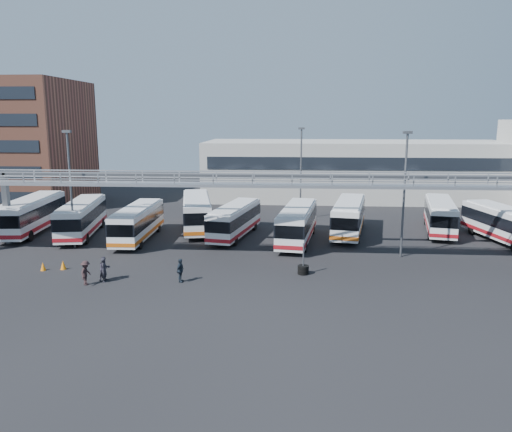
# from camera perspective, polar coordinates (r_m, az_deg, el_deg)

# --- Properties ---
(ground) EXTENTS (140.00, 140.00, 0.00)m
(ground) POSITION_cam_1_polar(r_m,az_deg,el_deg) (35.27, -0.93, -7.40)
(ground) COLOR black
(ground) RESTS_ON ground
(gantry) EXTENTS (51.40, 5.15, 7.10)m
(gantry) POSITION_cam_1_polar(r_m,az_deg,el_deg) (39.70, -0.22, 2.88)
(gantry) COLOR #999BA1
(gantry) RESTS_ON ground
(apartment_building) EXTENTS (18.00, 15.00, 16.00)m
(apartment_building) POSITION_cam_1_polar(r_m,az_deg,el_deg) (73.36, -26.42, 7.48)
(apartment_building) COLOR brown
(apartment_building) RESTS_ON ground
(warehouse) EXTENTS (42.00, 14.00, 8.00)m
(warehouse) POSITION_cam_1_polar(r_m,az_deg,el_deg) (72.24, 11.29, 5.20)
(warehouse) COLOR #9E9E99
(warehouse) RESTS_ON ground
(light_pole_left) EXTENTS (0.70, 0.35, 10.21)m
(light_pole_left) POSITION_cam_1_polar(r_m,az_deg,el_deg) (45.77, -20.45, 3.55)
(light_pole_left) COLOR #4C4F54
(light_pole_left) RESTS_ON ground
(light_pole_mid) EXTENTS (0.70, 0.35, 10.21)m
(light_pole_mid) POSITION_cam_1_polar(r_m,az_deg,el_deg) (41.68, 16.61, 3.11)
(light_pole_mid) COLOR #4C4F54
(light_pole_mid) RESTS_ON ground
(light_pole_back) EXTENTS (0.70, 0.35, 10.21)m
(light_pole_back) POSITION_cam_1_polar(r_m,az_deg,el_deg) (55.59, 5.16, 5.43)
(light_pole_back) COLOR #4C4F54
(light_pole_back) RESTS_ON ground
(bus_0) EXTENTS (3.76, 11.69, 3.49)m
(bus_0) POSITION_cam_1_polar(r_m,az_deg,el_deg) (54.02, -24.24, 0.25)
(bus_0) COLOR silver
(bus_0) RESTS_ON ground
(bus_1) EXTENTS (4.34, 11.21, 3.32)m
(bus_1) POSITION_cam_1_polar(r_m,az_deg,el_deg) (50.96, -19.29, -0.09)
(bus_1) COLOR silver
(bus_1) RESTS_ON ground
(bus_2) EXTENTS (2.65, 10.51, 3.18)m
(bus_2) POSITION_cam_1_polar(r_m,az_deg,el_deg) (47.66, -13.36, -0.61)
(bus_2) COLOR silver
(bus_2) RESTS_ON ground
(bus_3) EXTENTS (4.89, 11.64, 3.45)m
(bus_3) POSITION_cam_1_polar(r_m,az_deg,el_deg) (51.00, -6.80, 0.55)
(bus_3) COLOR silver
(bus_3) RESTS_ON ground
(bus_4) EXTENTS (4.30, 10.45, 3.09)m
(bus_4) POSITION_cam_1_polar(r_m,az_deg,el_deg) (47.66, -2.42, -0.37)
(bus_4) COLOR silver
(bus_4) RESTS_ON ground
(bus_5) EXTENTS (3.99, 11.19, 3.32)m
(bus_5) POSITION_cam_1_polar(r_m,az_deg,el_deg) (45.73, 4.75, -0.73)
(bus_5) COLOR silver
(bus_5) RESTS_ON ground
(bus_6) EXTENTS (4.50, 11.24, 3.33)m
(bus_6) POSITION_cam_1_polar(r_m,az_deg,el_deg) (49.44, 10.57, 0.02)
(bus_6) COLOR silver
(bus_6) RESTS_ON ground
(bus_8) EXTENTS (4.56, 10.89, 3.22)m
(bus_8) POSITION_cam_1_polar(r_m,az_deg,el_deg) (52.78, 20.28, 0.15)
(bus_8) COLOR silver
(bus_8) RESTS_ON ground
(bus_9) EXTENTS (4.49, 10.94, 3.24)m
(bus_9) POSITION_cam_1_polar(r_m,az_deg,el_deg) (50.62, 26.55, -0.77)
(bus_9) COLOR silver
(bus_9) RESTS_ON ground
(pedestrian_a) EXTENTS (0.44, 0.64, 1.71)m
(pedestrian_a) POSITION_cam_1_polar(r_m,az_deg,el_deg) (36.36, -16.95, -5.91)
(pedestrian_a) COLOR black
(pedestrian_a) RESTS_ON ground
(pedestrian_b) EXTENTS (1.04, 1.05, 1.71)m
(pedestrian_b) POSITION_cam_1_polar(r_m,az_deg,el_deg) (36.64, -16.93, -5.78)
(pedestrian_b) COLOR #23212D
(pedestrian_b) RESTS_ON ground
(pedestrian_c) EXTENTS (0.68, 1.13, 1.70)m
(pedestrian_c) POSITION_cam_1_polar(r_m,az_deg,el_deg) (36.07, -18.87, -6.17)
(pedestrian_c) COLOR #2C1D1F
(pedestrian_c) RESTS_ON ground
(pedestrian_d) EXTENTS (0.60, 1.04, 1.67)m
(pedestrian_d) POSITION_cam_1_polar(r_m,az_deg,el_deg) (35.12, -8.65, -6.18)
(pedestrian_d) COLOR #1B2531
(pedestrian_d) RESTS_ON ground
(cone_left) EXTENTS (0.41, 0.41, 0.63)m
(cone_left) POSITION_cam_1_polar(r_m,az_deg,el_deg) (40.70, -23.16, -5.31)
(cone_left) COLOR orange
(cone_left) RESTS_ON ground
(cone_right) EXTENTS (0.56, 0.56, 0.68)m
(cone_right) POSITION_cam_1_polar(r_m,az_deg,el_deg) (40.42, -21.18, -5.24)
(cone_right) COLOR orange
(cone_right) RESTS_ON ground
(tire_stack) EXTENTS (0.81, 0.81, 2.33)m
(tire_stack) POSITION_cam_1_polar(r_m,az_deg,el_deg) (36.74, 5.42, -6.04)
(tire_stack) COLOR black
(tire_stack) RESTS_ON ground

